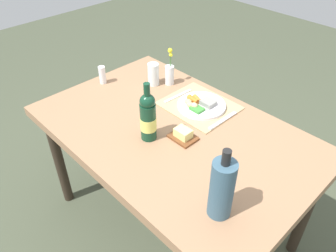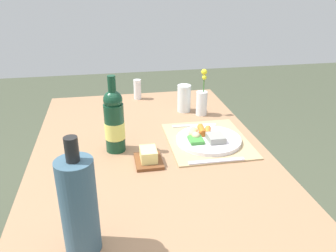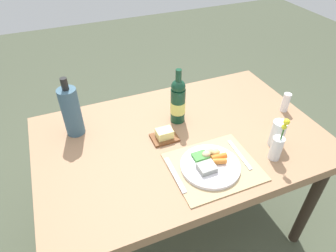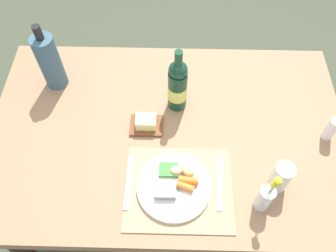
% 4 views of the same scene
% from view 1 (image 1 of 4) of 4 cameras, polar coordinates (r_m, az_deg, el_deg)
% --- Properties ---
extents(ground_plane, '(8.00, 8.00, 0.00)m').
position_cam_1_polar(ground_plane, '(2.25, 0.74, -15.98)').
color(ground_plane, '#434A37').
extents(dining_table, '(1.44, 0.92, 0.76)m').
position_cam_1_polar(dining_table, '(1.74, 0.92, -2.47)').
color(dining_table, '#9A7151').
rests_on(dining_table, ground_plane).
extents(placemat, '(0.39, 0.33, 0.01)m').
position_cam_1_polar(placemat, '(1.87, 5.34, 3.50)').
color(placemat, tan).
rests_on(placemat, dining_table).
extents(dinner_plate, '(0.27, 0.27, 0.05)m').
position_cam_1_polar(dinner_plate, '(1.84, 5.62, 3.64)').
color(dinner_plate, white).
rests_on(dinner_plate, placemat).
extents(fork, '(0.02, 0.21, 0.00)m').
position_cam_1_polar(fork, '(1.76, 9.37, 0.97)').
color(fork, silver).
rests_on(fork, placemat).
extents(knife, '(0.03, 0.20, 0.00)m').
position_cam_1_polar(knife, '(1.93, 1.69, 5.19)').
color(knife, silver).
rests_on(knife, placemat).
extents(flower_vase, '(0.05, 0.05, 0.23)m').
position_cam_1_polar(flower_vase, '(2.03, 0.28, 9.04)').
color(flower_vase, silver).
rests_on(flower_vase, dining_table).
extents(cooler_bottle, '(0.09, 0.09, 0.32)m').
position_cam_1_polar(cooler_bottle, '(1.24, 9.20, -10.54)').
color(cooler_bottle, '#3A5B6E').
rests_on(cooler_bottle, dining_table).
extents(salt_shaker, '(0.04, 0.04, 0.11)m').
position_cam_1_polar(salt_shaker, '(2.09, -11.18, 8.57)').
color(salt_shaker, white).
rests_on(salt_shaker, dining_table).
extents(butter_dish, '(0.13, 0.10, 0.06)m').
position_cam_1_polar(butter_dish, '(1.62, 2.60, -1.53)').
color(butter_dish, brown).
rests_on(butter_dish, dining_table).
extents(water_tumbler, '(0.07, 0.07, 0.14)m').
position_cam_1_polar(water_tumbler, '(2.03, -2.52, 8.63)').
color(water_tumbler, silver).
rests_on(water_tumbler, dining_table).
extents(wine_bottle, '(0.08, 0.08, 0.31)m').
position_cam_1_polar(wine_bottle, '(1.57, -3.43, 1.53)').
color(wine_bottle, '#133D27').
rests_on(wine_bottle, dining_table).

